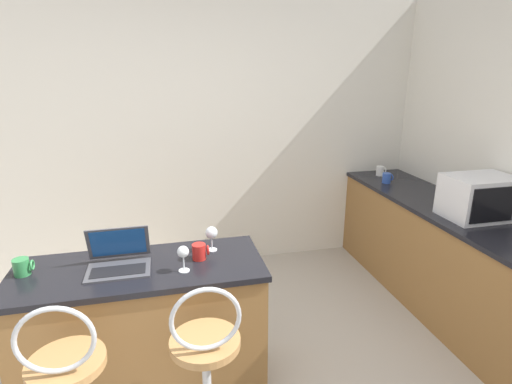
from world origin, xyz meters
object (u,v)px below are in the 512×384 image
at_px(laptop, 119,258).
at_px(mug_red, 200,252).
at_px(wine_glass_tall, 211,233).
at_px(mug_blue, 387,178).
at_px(bar_stool_far, 207,379).
at_px(microwave, 480,197).
at_px(mug_green, 22,267).
at_px(wine_glass_short, 183,253).
at_px(mug_white, 380,171).

relative_size(laptop, mug_red, 3.47).
relative_size(wine_glass_tall, mug_red, 1.58).
xyz_separation_m(mug_red, mug_blue, (1.93, 1.20, 0.00)).
height_order(bar_stool_far, microwave, microwave).
relative_size(mug_red, mug_green, 0.97).
bearing_deg(bar_stool_far, mug_red, 86.26).
bearing_deg(mug_blue, mug_green, -157.99).
xyz_separation_m(wine_glass_short, mug_blue, (2.03, 1.33, -0.06)).
xyz_separation_m(laptop, wine_glass_tall, (0.54, 0.09, 0.06)).
height_order(wine_glass_tall, mug_green, wine_glass_tall).
relative_size(wine_glass_short, mug_white, 1.53).
height_order(laptop, wine_glass_short, laptop).
bearing_deg(mug_white, bar_stool_far, -135.62).
distance_m(mug_green, mug_blue, 3.11).
bearing_deg(wine_glass_tall, mug_blue, 30.78).
bearing_deg(mug_green, microwave, 3.20).
height_order(bar_stool_far, laptop, laptop).
bearing_deg(mug_blue, wine_glass_tall, -149.22).
relative_size(wine_glass_short, mug_blue, 1.50).
xyz_separation_m(wine_glass_tall, mug_red, (-0.08, -0.10, -0.06)).
distance_m(wine_glass_tall, mug_green, 1.04).
bearing_deg(mug_green, wine_glass_short, -10.75).
bearing_deg(mug_blue, mug_white, 72.62).
relative_size(mug_red, wine_glass_short, 0.66).
height_order(wine_glass_tall, mug_white, wine_glass_tall).
height_order(wine_glass_tall, wine_glass_short, wine_glass_tall).
height_order(laptop, mug_blue, laptop).
distance_m(laptop, wine_glass_short, 0.38).
bearing_deg(wine_glass_short, bar_stool_far, -81.14).
distance_m(bar_stool_far, mug_green, 1.16).
bearing_deg(mug_red, wine_glass_short, -128.14).
bearing_deg(microwave, mug_green, -176.80).
bearing_deg(mug_green, wine_glass_tall, 3.61).
bearing_deg(microwave, laptop, -175.56).
height_order(laptop, mug_green, laptop).
bearing_deg(laptop, bar_stool_far, -52.71).
relative_size(bar_stool_far, mug_red, 10.72).
bearing_deg(laptop, microwave, 4.44).
bearing_deg(mug_green, mug_blue, 22.01).
bearing_deg(laptop, mug_red, -1.01).
xyz_separation_m(mug_red, wine_glass_short, (-0.10, -0.13, 0.06)).
xyz_separation_m(mug_red, mug_white, (2.02, 1.47, 0.00)).
xyz_separation_m(wine_glass_tall, mug_green, (-1.04, -0.07, -0.06)).
relative_size(mug_red, mug_blue, 0.99).
height_order(mug_white, mug_blue, same).
bearing_deg(mug_white, microwave, -86.69).
bearing_deg(mug_blue, mug_red, -148.14).
bearing_deg(mug_red, mug_blue, 31.86).
distance_m(laptop, mug_green, 0.50).
distance_m(bar_stool_far, mug_red, 0.69).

